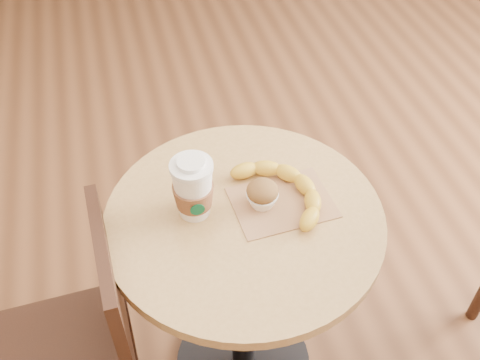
# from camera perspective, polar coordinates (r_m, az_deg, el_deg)

# --- Properties ---
(cafe_table) EXTENTS (0.68, 0.68, 0.75)m
(cafe_table) POSITION_cam_1_polar(r_m,az_deg,el_deg) (1.52, 0.38, -9.20)
(cafe_table) COLOR black
(cafe_table) RESTS_ON ground
(chair_left) EXTENTS (0.38, 0.38, 0.83)m
(chair_left) POSITION_cam_1_polar(r_m,az_deg,el_deg) (1.54, -15.65, -15.70)
(chair_left) COLOR #351D12
(chair_left) RESTS_ON ground
(kraft_bag) EXTENTS (0.25, 0.20, 0.00)m
(kraft_bag) POSITION_cam_1_polar(r_m,az_deg,el_deg) (1.38, 4.31, -2.28)
(kraft_bag) COLOR #A3754F
(kraft_bag) RESTS_ON cafe_table
(coffee_cup) EXTENTS (0.10, 0.10, 0.17)m
(coffee_cup) POSITION_cam_1_polar(r_m,az_deg,el_deg) (1.31, -4.78, -1.01)
(coffee_cup) COLOR white
(coffee_cup) RESTS_ON cafe_table
(muffin) EXTENTS (0.08, 0.08, 0.07)m
(muffin) POSITION_cam_1_polar(r_m,az_deg,el_deg) (1.34, 2.28, -1.44)
(muffin) COLOR white
(muffin) RESTS_ON kraft_bag
(banana) EXTENTS (0.30, 0.33, 0.04)m
(banana) POSITION_cam_1_polar(r_m,az_deg,el_deg) (1.37, 4.15, -1.31)
(banana) COLOR gold
(banana) RESTS_ON kraft_bag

